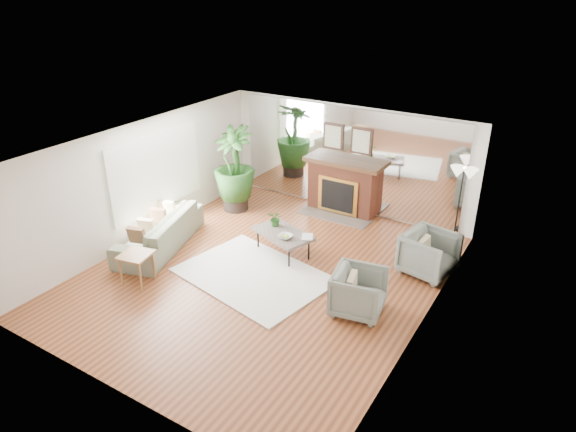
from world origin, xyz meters
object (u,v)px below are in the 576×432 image
Objects in this scene: fireplace at (342,186)px; floor_lamp at (463,179)px; armchair_front at (359,292)px; armchair_back at (429,254)px; potted_ficus at (234,166)px; coffee_table at (283,234)px; sofa at (159,231)px; side_table at (136,259)px.

fireplace reaches higher than floor_lamp.
floor_lamp reaches higher than armchair_front.
armchair_back is 4.89m from potted_ficus.
coffee_table is 1.62× the size of armchair_front.
potted_ficus is at bearing 51.86° from armchair_front.
sofa is at bearing 121.22° from armchair_back.
armchair_front is (-0.61, -1.80, -0.03)m from armchair_back.
floor_lamp is at bearing 45.10° from side_table.
side_table is at bearing 98.54° from armchair_front.
side_table is (-1.80, -4.67, -0.16)m from fireplace.
armchair_back is 1.90m from armchair_front.
potted_ficus is at bearing 96.77° from side_table.
armchair_front reaches higher than coffee_table.
side_table is at bearing -83.23° from potted_ficus.
sofa is at bearing 117.81° from side_table.
fireplace is 1.02× the size of potted_ficus.
fireplace is at bearing 176.63° from floor_lamp.
fireplace is at bearing 27.44° from potted_ficus.
floor_lamp is (5.15, 3.28, 1.08)m from sofa.
coffee_table is at bearing 117.56° from armchair_back.
fireplace is 1.50× the size of coffee_table.
potted_ficus is at bearing -152.56° from fireplace.
floor_lamp is at bearing 105.56° from sofa.
armchair_back reaches higher than armchair_front.
potted_ficus is at bearing 149.35° from coffee_table.
floor_lamp is (2.70, -0.16, 0.77)m from fireplace.
coffee_table is 3.73m from floor_lamp.
armchair_front is at bearing 172.51° from armchair_back.
potted_ficus is 1.20× the size of floor_lamp.
floor_lamp reaches higher than armchair_back.
side_table is at bearing -126.58° from coffee_table.
coffee_table is at bearing 97.07° from sofa.
armchair_front is (4.44, 0.04, 0.04)m from sofa.
floor_lamp is (0.71, 3.25, 1.05)m from armchair_front.
potted_ficus is (-2.11, 1.25, 0.64)m from coffee_table.
armchair_front is (2.10, -1.01, -0.06)m from coffee_table.
armchair_back reaches higher than sofa.
potted_ficus is (0.23, 2.29, 0.73)m from sofa.
armchair_back is 1.49× the size of side_table.
floor_lamp reaches higher than sofa.
fireplace is 2.53m from potted_ficus.
fireplace is 4.24m from sofa.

